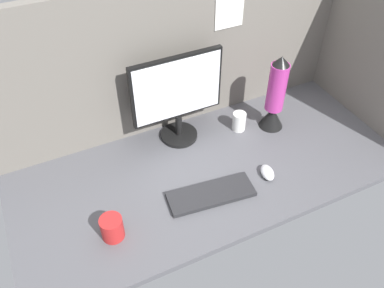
# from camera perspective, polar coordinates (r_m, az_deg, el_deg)

# --- Properties ---
(ground_plane) EXTENTS (1.80, 0.80, 0.03)m
(ground_plane) POSITION_cam_1_polar(r_m,az_deg,el_deg) (1.86, 2.76, -3.33)
(ground_plane) COLOR #515156
(cubicle_wall_back) EXTENTS (1.80, 0.06, 0.73)m
(cubicle_wall_back) POSITION_cam_1_polar(r_m,az_deg,el_deg) (1.88, -2.22, 12.31)
(cubicle_wall_back) COLOR slate
(cubicle_wall_back) RESTS_ON ground_plane
(cubicle_wall_side) EXTENTS (0.05, 0.80, 0.73)m
(cubicle_wall_side) POSITION_cam_1_polar(r_m,az_deg,el_deg) (2.11, 25.21, 11.70)
(cubicle_wall_side) COLOR slate
(cubicle_wall_side) RESTS_ON ground_plane
(monitor) EXTENTS (0.44, 0.18, 0.44)m
(monitor) POSITION_cam_1_polar(r_m,az_deg,el_deg) (1.84, -2.09, 6.96)
(monitor) COLOR black
(monitor) RESTS_ON ground_plane
(keyboard) EXTENTS (0.38, 0.17, 0.02)m
(keyboard) POSITION_cam_1_polar(r_m,az_deg,el_deg) (1.72, 2.70, -7.10)
(keyboard) COLOR #262628
(keyboard) RESTS_ON ground_plane
(mouse) EXTENTS (0.08, 0.11, 0.03)m
(mouse) POSITION_cam_1_polar(r_m,az_deg,el_deg) (1.82, 10.65, -3.99)
(mouse) COLOR silver
(mouse) RESTS_ON ground_plane
(mug_red_plastic) EXTENTS (0.09, 0.09, 0.10)m
(mug_red_plastic) POSITION_cam_1_polar(r_m,az_deg,el_deg) (1.60, -11.28, -11.59)
(mug_red_plastic) COLOR red
(mug_red_plastic) RESTS_ON ground_plane
(mug_ceramic_white) EXTENTS (0.07, 0.07, 0.10)m
(mug_ceramic_white) POSITION_cam_1_polar(r_m,az_deg,el_deg) (2.01, 6.69, 3.21)
(mug_ceramic_white) COLOR white
(mug_ceramic_white) RESTS_ON ground_plane
(lava_lamp) EXTENTS (0.12, 0.12, 0.40)m
(lava_lamp) POSITION_cam_1_polar(r_m,az_deg,el_deg) (1.99, 11.70, 6.32)
(lava_lamp) COLOR black
(lava_lamp) RESTS_ON ground_plane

